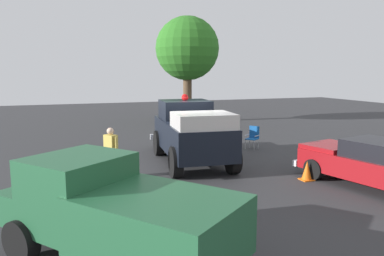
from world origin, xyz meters
TOP-DOWN VIEW (x-y plane):
  - ground_plane at (0.00, 0.00)m, footprint 60.00×60.00m
  - vintage_fire_truck at (-0.29, -0.50)m, footprint 2.83×6.13m
  - classic_hot_rod at (-4.36, 4.32)m, footprint 2.76×4.66m
  - parked_pickup at (3.65, 6.39)m, footprint 4.37×4.89m
  - lawn_chair_by_car at (-3.86, -2.02)m, footprint 0.69×0.68m
  - spectator_standing at (2.91, 0.69)m, footprint 0.44×0.59m
  - oak_tree_left at (-4.11, -11.87)m, footprint 4.35×4.35m
  - traffic_cone at (-2.98, 3.12)m, footprint 0.40×0.40m

SIDE VIEW (x-z plane):
  - ground_plane at x=0.00m, z-range 0.00..0.00m
  - traffic_cone at x=-2.98m, z-range -0.01..0.63m
  - lawn_chair_by_car at x=-3.86m, z-range 0.08..1.10m
  - classic_hot_rod at x=-4.36m, z-range 0.02..1.48m
  - spectator_standing at x=2.91m, z-range 0.13..1.80m
  - parked_pickup at x=3.65m, z-range 0.04..1.94m
  - vintage_fire_truck at x=-0.29m, z-range -0.10..2.49m
  - oak_tree_left at x=-4.11m, z-range 1.39..8.62m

